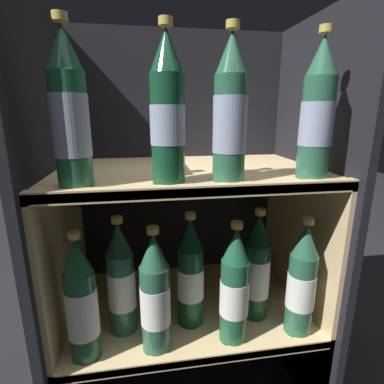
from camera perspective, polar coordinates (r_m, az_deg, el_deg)
The scene contains 16 objects.
fridge_back_wall at distance 1.00m, azimuth -2.55°, elevation -1.13°, with size 0.68×0.02×1.02m, color black.
fridge_side_left at distance 0.82m, azimuth -24.57°, elevation -6.22°, with size 0.02×0.45×1.02m, color black.
fridge_side_right at distance 0.90m, azimuth 20.69°, elevation -3.86°, with size 0.02×0.45×1.02m, color black.
shelf_lower at distance 0.93m, azimuth -0.55°, elevation -23.13°, with size 0.64×0.41×0.26m.
shelf_upper at distance 0.81m, azimuth -0.63°, elevation -8.70°, with size 0.64×0.41×0.65m.
bottle_upper_front_0 at distance 0.60m, azimuth -22.25°, elevation 13.42°, with size 0.07×0.07×0.30m.
bottle_upper_front_1 at distance 0.58m, azimuth -4.69°, elevation 14.65°, with size 0.07×0.07×0.30m.
bottle_upper_front_2 at distance 0.61m, azimuth 7.26°, elevation 14.40°, with size 0.07×0.07×0.30m.
bottle_upper_front_3 at distance 0.68m, azimuth 22.74°, elevation 13.55°, with size 0.07×0.07×0.30m.
bottle_lower_front_0 at distance 0.72m, azimuth -20.28°, elevation -19.39°, with size 0.07×0.07×0.30m.
bottle_lower_front_1 at distance 0.70m, azimuth -7.03°, elevation -19.17°, with size 0.07×0.07×0.30m.
bottle_lower_front_2 at distance 0.73m, azimuth 8.08°, elevation -17.81°, with size 0.07×0.07×0.30m.
bottle_lower_front_3 at distance 0.79m, azimuth 20.14°, elevation -15.89°, with size 0.07×0.07×0.30m.
bottle_lower_back_0 at distance 0.77m, azimuth -13.31°, elevation -16.25°, with size 0.07×0.07×0.30m.
bottle_lower_back_1 at distance 0.77m, azimuth -0.30°, elevation -15.56°, with size 0.07×0.07×0.30m.
bottle_lower_back_2 at distance 0.81m, azimuth 12.24°, elevation -14.30°, with size 0.07×0.07×0.30m.
Camera 1 is at (-0.11, -0.53, 0.79)m, focal length 28.00 mm.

